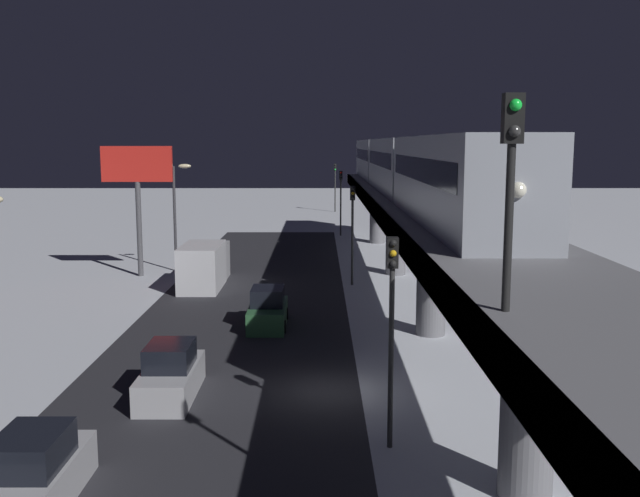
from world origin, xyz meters
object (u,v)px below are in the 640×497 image
Objects in this scene: rail_signal at (511,165)px; sedan_green at (268,311)px; sedan_silver_2 at (171,375)px; traffic_light_near at (392,312)px; traffic_light_mid at (352,220)px; traffic_light_far at (341,193)px; subway_train at (401,164)px; box_truck at (205,265)px; sedan_silver at (33,478)px; commercial_billboard at (137,177)px; traffic_light_distant at (335,180)px.

rail_signal reaches higher than sedan_green.
traffic_light_near reaches higher than sedan_silver_2.
traffic_light_mid and traffic_light_far have the same top height.
subway_train is 26.80m from traffic_light_near.
traffic_light_far is (-9.50, -25.03, 2.85)m from box_truck.
traffic_light_far reaches higher than sedan_silver.
sedan_silver_2 is 25.36m from commercial_billboard.
traffic_light_mid is 1.00× the size of traffic_light_far.
subway_train is 15.99m from sedan_green.
subway_train is at bearing 174.74° from commercial_billboard.
sedan_silver_2 is 70.64m from traffic_light_distant.
traffic_light_distant is 0.72× the size of commercial_billboard.
traffic_light_distant is at bearing -90.00° from traffic_light_far.
traffic_light_mid and traffic_light_distant have the same top height.
commercial_billboard is at bearing -33.91° from box_truck.
subway_train is 12.85× the size of sedan_green.
traffic_light_distant reaches higher than sedan_silver_2.
subway_train is at bearing 93.81° from traffic_light_distant.
subway_train is 23.80m from traffic_light_far.
traffic_light_near is (3.21, 26.37, -3.56)m from subway_train.
sedan_silver is (10.65, -3.79, -7.91)m from rail_signal.
traffic_light_distant reaches higher than box_truck.
traffic_light_far is (0.00, -49.68, 0.00)m from traffic_light_near.
traffic_light_mid is at bearing -110.12° from sedan_silver_2.
sedan_silver is 0.72× the size of traffic_light_near.
sedan_silver is at bearing -104.39° from sedan_green.
commercial_billboard is (15.82, -35.37, -1.88)m from rail_signal.
rail_signal is 16.70m from sedan_silver_2.
sedan_silver is 28.25m from box_truck.
traffic_light_near is 1.00× the size of traffic_light_distant.
traffic_light_far is (-7.50, -45.32, 3.40)m from sedan_silver_2.
rail_signal is 0.93× the size of sedan_green.
box_truck is at bearing 79.21° from traffic_light_distant.
rail_signal is at bearing 160.42° from sedan_silver.
commercial_billboard reaches higher than traffic_light_mid.
sedan_silver is at bearing 83.21° from traffic_light_distant.
traffic_light_near is (1.35, -7.38, -4.51)m from rail_signal.
sedan_green is 35.81m from traffic_light_far.
commercial_billboard is at bearing -65.90° from rail_signal.
commercial_billboard is at bearing 72.73° from traffic_light_distant.
sedan_green is at bearing 85.53° from traffic_light_distant.
rail_signal is 0.54× the size of box_truck.
traffic_light_distant is at bearing 85.53° from sedan_green.
sedan_silver_2 is at bearing 106.43° from commercial_billboard.
box_truck is 1.16× the size of traffic_light_far.
sedan_green is 10.36m from sedan_silver_2.
sedan_green is at bearing -74.42° from rail_signal.
box_truck reaches higher than sedan_green.
sedan_green and sedan_silver have the same top height.
rail_signal is at bearing 127.02° from sedan_silver_2.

